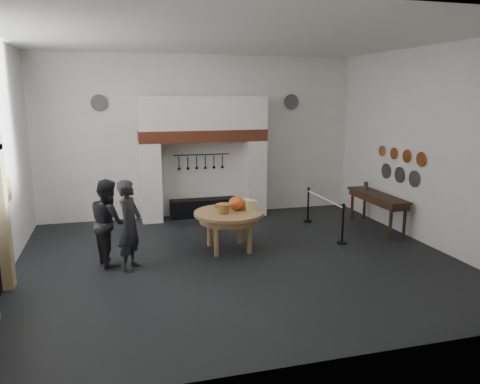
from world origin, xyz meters
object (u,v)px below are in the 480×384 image
object	(u,v)px
visitor_near	(130,225)
iron_range	(204,208)
visitor_far	(109,222)
barrier_post_near	(343,225)
barrier_post_far	(308,205)
work_table	(229,213)
side_table	(378,195)

from	to	relation	value
visitor_near	iron_range	bearing A→B (deg)	-6.01
visitor_far	barrier_post_near	world-z (taller)	visitor_far
barrier_post_far	barrier_post_near	bearing A→B (deg)	-90.00
visitor_far	barrier_post_far	distance (m)	5.60
iron_range	work_table	xyz separation A→B (m)	(-0.02, -3.02, 0.59)
visitor_far	iron_range	bearing A→B (deg)	-54.04
side_table	work_table	bearing A→B (deg)	-170.96
barrier_post_near	visitor_near	bearing A→B (deg)	-175.93
visitor_near	barrier_post_near	bearing A→B (deg)	-60.97
visitor_near	barrier_post_far	bearing A→B (deg)	-39.15
side_table	barrier_post_near	world-z (taller)	same
barrier_post_near	barrier_post_far	size ratio (longest dim) A/B	1.00
visitor_near	visitor_far	distance (m)	0.57
barrier_post_near	barrier_post_far	xyz separation A→B (m)	(0.00, 2.00, 0.00)
visitor_far	barrier_post_far	xyz separation A→B (m)	(5.23, 1.94, -0.43)
visitor_near	visitor_far	bearing A→B (deg)	69.96
iron_range	visitor_near	size ratio (longest dim) A/B	1.05
iron_range	visitor_near	xyz separation A→B (m)	(-2.19, -3.65, 0.65)
iron_range	work_table	world-z (taller)	work_table
visitor_far	visitor_near	bearing A→B (deg)	-150.47
iron_range	side_table	xyz separation A→B (m)	(4.10, -2.37, 0.62)
iron_range	barrier_post_far	world-z (taller)	barrier_post_far
visitor_far	side_table	size ratio (longest dim) A/B	0.80
side_table	barrier_post_far	bearing A→B (deg)	143.85
visitor_far	side_table	distance (m)	6.75
iron_range	barrier_post_near	xyz separation A→B (m)	(2.64, -3.30, 0.20)
work_table	barrier_post_near	xyz separation A→B (m)	(2.66, -0.28, -0.39)
visitor_near	work_table	bearing A→B (deg)	-49.01
visitor_near	barrier_post_near	distance (m)	4.86
work_table	visitor_far	xyz separation A→B (m)	(-2.57, -0.22, 0.04)
visitor_far	barrier_post_near	distance (m)	5.25
side_table	barrier_post_far	xyz separation A→B (m)	(-1.46, 1.07, -0.42)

